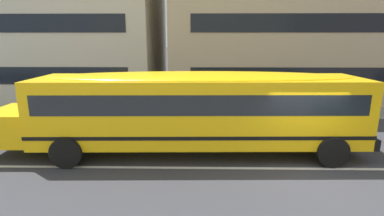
{
  "coord_description": "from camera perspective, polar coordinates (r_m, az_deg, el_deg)",
  "views": [
    {
      "loc": [
        -3.53,
        -8.79,
        4.06
      ],
      "look_at": [
        -3.7,
        0.69,
        1.86
      ],
      "focal_mm": 27.05,
      "sensor_mm": 36.0,
      "label": 1
    }
  ],
  "objects": [
    {
      "name": "ground_plane",
      "position": [
        10.31,
        21.36,
        -11.09
      ],
      "size": [
        400.0,
        400.0,
        0.0
      ],
      "primitive_type": "plane",
      "color": "#38383D"
    },
    {
      "name": "sidewalk_far",
      "position": [
        17.44,
        12.66,
        -0.71
      ],
      "size": [
        120.0,
        3.0,
        0.01
      ],
      "primitive_type": "cube",
      "color": "gray",
      "rests_on": "ground_plane"
    },
    {
      "name": "lane_centreline",
      "position": [
        10.31,
        21.36,
        -11.08
      ],
      "size": [
        110.0,
        0.16,
        0.01
      ],
      "primitive_type": "cube",
      "color": "silver",
      "rests_on": "ground_plane"
    },
    {
      "name": "school_bus",
      "position": [
        10.42,
        -0.07,
        0.42
      ],
      "size": [
        13.47,
        3.2,
        3.0
      ],
      "rotation": [
        0.0,
        0.0,
        3.17
      ],
      "color": "yellow",
      "rests_on": "ground_plane"
    },
    {
      "name": "apartment_block_far_left",
      "position": [
        26.27,
        -24.31,
        17.61
      ],
      "size": [
        15.22,
        11.55,
        13.3
      ],
      "color": "beige",
      "rests_on": "ground_plane"
    }
  ]
}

